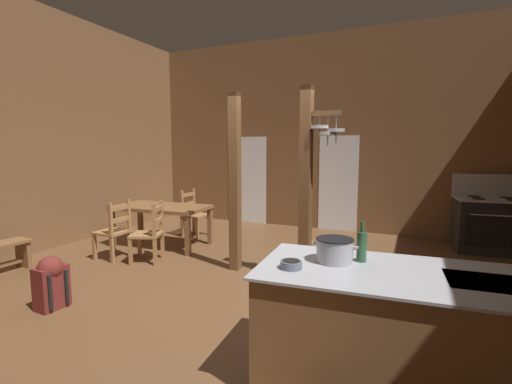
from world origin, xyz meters
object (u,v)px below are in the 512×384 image
(mixing_bowl_on_counter, at_px, (291,265))
(bottle_tall_on_counter, at_px, (362,246))
(dining_table, at_px, (161,210))
(kitchen_island, at_px, (408,334))
(stove_range, at_px, (491,224))
(ladderback_chair_near_window, at_px, (193,214))
(ladderback_chair_at_table_end, at_px, (114,231))
(stockpot_on_counter, at_px, (335,250))
(backpack, at_px, (51,281))
(ladderback_chair_by_post, at_px, (150,233))

(mixing_bowl_on_counter, xyz_separation_m, bottle_tall_on_counter, (0.45, 0.38, 0.10))
(dining_table, height_order, mixing_bowl_on_counter, mixing_bowl_on_counter)
(kitchen_island, distance_m, stove_range, 4.70)
(kitchen_island, distance_m, mixing_bowl_on_counter, 0.97)
(stove_range, height_order, bottle_tall_on_counter, stove_range)
(ladderback_chair_near_window, relative_size, ladderback_chair_at_table_end, 1.00)
(stockpot_on_counter, distance_m, bottle_tall_on_counter, 0.21)
(stockpot_on_counter, bearing_deg, dining_table, 145.63)
(dining_table, relative_size, ladderback_chair_near_window, 1.84)
(bottle_tall_on_counter, bearing_deg, ladderback_chair_near_window, 138.80)
(ladderback_chair_near_window, bearing_deg, kitchen_island, -39.76)
(kitchen_island, relative_size, mixing_bowl_on_counter, 13.79)
(kitchen_island, distance_m, ladderback_chair_near_window, 5.34)
(stockpot_on_counter, bearing_deg, bottle_tall_on_counter, 26.65)
(stove_range, distance_m, mixing_bowl_on_counter, 5.21)
(kitchen_island, xyz_separation_m, stove_range, (1.22, 4.54, 0.03))
(backpack, xyz_separation_m, bottle_tall_on_counter, (3.29, 0.21, 0.71))
(dining_table, distance_m, bottle_tall_on_counter, 4.57)
(dining_table, height_order, ladderback_chair_near_window, ladderback_chair_near_window)
(stove_range, bearing_deg, dining_table, -159.99)
(mixing_bowl_on_counter, bearing_deg, bottle_tall_on_counter, 40.26)
(mixing_bowl_on_counter, bearing_deg, kitchen_island, 16.48)
(kitchen_island, xyz_separation_m, mixing_bowl_on_counter, (-0.81, -0.24, 0.48))
(ladderback_chair_by_post, distance_m, stockpot_on_counter, 3.68)
(backpack, bearing_deg, stockpot_on_counter, 2.21)
(stove_range, relative_size, bottle_tall_on_counter, 4.20)
(stove_range, relative_size, mixing_bowl_on_counter, 8.19)
(ladderback_chair_near_window, xyz_separation_m, ladderback_chair_by_post, (0.33, -1.71, 0.00))
(ladderback_chair_near_window, distance_m, mixing_bowl_on_counter, 4.95)
(backpack, distance_m, mixing_bowl_on_counter, 2.92)
(ladderback_chair_near_window, xyz_separation_m, stockpot_on_counter, (3.56, -3.37, 0.55))
(backpack, relative_size, bottle_tall_on_counter, 1.90)
(bottle_tall_on_counter, bearing_deg, mixing_bowl_on_counter, -139.74)
(dining_table, distance_m, ladderback_chair_at_table_end, 0.99)
(ladderback_chair_at_table_end, xyz_separation_m, stockpot_on_counter, (3.86, -1.56, 0.55))
(ladderback_chair_by_post, bearing_deg, backpack, -85.92)
(bottle_tall_on_counter, bearing_deg, ladderback_chair_by_post, 155.28)
(kitchen_island, height_order, ladderback_chair_at_table_end, ladderback_chair_at_table_end)
(backpack, bearing_deg, mixing_bowl_on_counter, -3.28)
(backpack, relative_size, mixing_bowl_on_counter, 3.70)
(dining_table, relative_size, ladderback_chair_at_table_end, 1.84)
(dining_table, xyz_separation_m, ladderback_chair_by_post, (0.44, -0.84, -0.20))
(backpack, bearing_deg, dining_table, 102.20)
(kitchen_island, relative_size, backpack, 3.73)
(kitchen_island, bearing_deg, bottle_tall_on_counter, 159.05)
(ladderback_chair_near_window, height_order, backpack, ladderback_chair_near_window)
(ladderback_chair_at_table_end, xyz_separation_m, mixing_bowl_on_counter, (3.61, -1.84, 0.48))
(ladderback_chair_near_window, relative_size, stockpot_on_counter, 2.66)
(kitchen_island, xyz_separation_m, bottle_tall_on_counter, (-0.36, 0.14, 0.58))
(dining_table, relative_size, stockpot_on_counter, 4.88)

